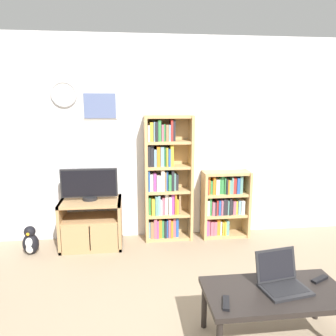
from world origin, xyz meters
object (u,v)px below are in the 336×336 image
(television, at_px, (89,184))
(penguin_figurine, at_px, (30,242))
(bookshelf_short, at_px, (224,203))
(remote_far_from_laptop, at_px, (226,303))
(laptop, at_px, (281,279))
(remote_near_laptop, at_px, (320,279))
(bookshelf_tall, at_px, (166,181))
(coffee_table, at_px, (275,296))
(tv_stand, at_px, (91,223))

(television, bearing_deg, penguin_figurine, -165.75)
(bookshelf_short, distance_m, remote_far_from_laptop, 2.21)
(television, relative_size, remote_far_from_laptop, 4.11)
(bookshelf_short, bearing_deg, laptop, -93.69)
(bookshelf_short, distance_m, remote_near_laptop, 1.92)
(television, bearing_deg, remote_far_from_laptop, -60.65)
(laptop, bearing_deg, bookshelf_tall, 98.59)
(television, xyz_separation_m, coffee_table, (1.54, -1.90, -0.42))
(bookshelf_tall, distance_m, coffee_table, 2.13)
(coffee_table, distance_m, laptop, 0.13)
(coffee_table, distance_m, remote_near_laptop, 0.42)
(laptop, bearing_deg, penguin_figurine, 134.07)
(television, height_order, remote_near_laptop, television)
(coffee_table, bearing_deg, laptop, 35.97)
(remote_near_laptop, height_order, remote_far_from_laptop, same)
(penguin_figurine, bearing_deg, laptop, -36.18)
(coffee_table, xyz_separation_m, laptop, (0.06, 0.04, 0.11))
(remote_far_from_laptop, bearing_deg, television, -44.08)
(bookshelf_tall, relative_size, coffee_table, 1.56)
(remote_far_from_laptop, bearing_deg, bookshelf_short, -89.07)
(coffee_table, bearing_deg, bookshelf_short, 84.67)
(remote_near_laptop, bearing_deg, coffee_table, -102.75)
(remote_near_laptop, relative_size, remote_far_from_laptop, 0.98)
(bookshelf_short, relative_size, penguin_figurine, 2.56)
(bookshelf_tall, distance_m, penguin_figurine, 1.78)
(remote_near_laptop, xyz_separation_m, penguin_figurine, (-2.64, 1.63, -0.28))
(coffee_table, distance_m, penguin_figurine, 2.83)
(bookshelf_tall, relative_size, remote_far_from_laptop, 9.77)
(television, height_order, laptop, television)
(bookshelf_short, relative_size, remote_far_from_laptop, 5.35)
(bookshelf_tall, bearing_deg, bookshelf_short, -0.33)
(remote_near_laptop, relative_size, penguin_figurine, 0.47)
(bookshelf_tall, bearing_deg, coffee_table, -73.61)
(tv_stand, height_order, bookshelf_tall, bookshelf_tall)
(coffee_table, bearing_deg, television, 129.06)
(television, distance_m, bookshelf_short, 1.77)
(bookshelf_short, xyz_separation_m, penguin_figurine, (-2.42, -0.28, -0.30))
(bookshelf_tall, relative_size, penguin_figurine, 4.67)
(remote_near_laptop, bearing_deg, laptop, -107.52)
(bookshelf_short, bearing_deg, penguin_figurine, -173.35)
(bookshelf_tall, relative_size, remote_near_laptop, 9.94)
(tv_stand, bearing_deg, coffee_table, -50.52)
(coffee_table, relative_size, laptop, 2.75)
(television, xyz_separation_m, laptop, (1.60, -1.86, -0.30))
(coffee_table, height_order, penguin_figurine, coffee_table)
(bookshelf_short, xyz_separation_m, coffee_table, (-0.19, -2.01, -0.07))
(bookshelf_short, distance_m, laptop, 1.97)
(bookshelf_tall, xyz_separation_m, coffee_table, (0.59, -2.01, -0.40))
(tv_stand, distance_m, remote_near_laptop, 2.63)
(laptop, distance_m, remote_near_laptop, 0.35)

